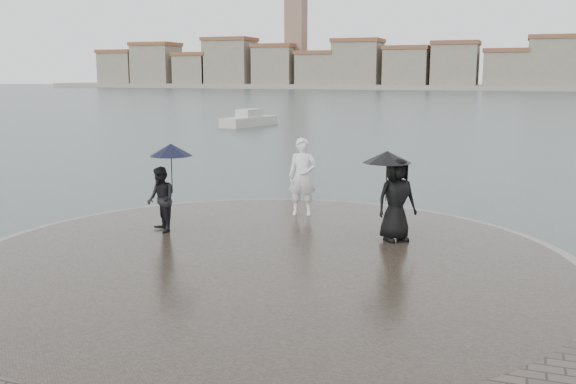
% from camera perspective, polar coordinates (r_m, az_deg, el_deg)
% --- Properties ---
extents(ground, '(400.00, 400.00, 0.00)m').
position_cam_1_polar(ground, '(10.01, -9.70, -12.96)').
color(ground, '#2B3835').
rests_on(ground, ground).
extents(kerb_ring, '(12.50, 12.50, 0.32)m').
position_cam_1_polar(kerb_ring, '(12.91, -1.99, -6.63)').
color(kerb_ring, gray).
rests_on(kerb_ring, ground).
extents(quay_tip, '(11.90, 11.90, 0.36)m').
position_cam_1_polar(quay_tip, '(12.91, -1.99, -6.54)').
color(quay_tip, '#2D261E').
rests_on(quay_tip, ground).
extents(statue, '(0.82, 0.63, 1.99)m').
position_cam_1_polar(statue, '(16.44, 1.30, 1.37)').
color(statue, white).
rests_on(statue, quay_tip).
extents(visitor_left, '(1.21, 1.05, 2.04)m').
position_cam_1_polar(visitor_left, '(14.92, -10.98, 0.66)').
color(visitor_left, black).
rests_on(visitor_left, quay_tip).
extents(visitor_right, '(1.32, 1.15, 1.95)m').
position_cam_1_polar(visitor_right, '(14.08, 9.41, 0.26)').
color(visitor_right, black).
rests_on(visitor_right, quay_tip).
extents(far_skyline, '(260.00, 20.00, 37.00)m').
position_cam_1_polar(far_skyline, '(169.01, 16.61, 10.59)').
color(far_skyline, gray).
rests_on(far_skyline, ground).
extents(boats, '(37.23, 11.24, 1.50)m').
position_cam_1_polar(boats, '(49.25, 16.31, 5.88)').
color(boats, beige).
rests_on(boats, ground).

